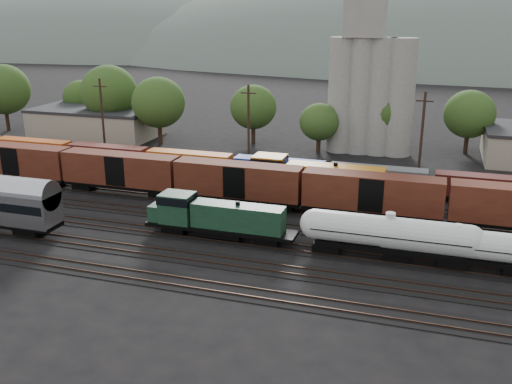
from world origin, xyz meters
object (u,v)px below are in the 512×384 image
(orange_locomotive, at_px, (308,178))
(tank_car_a, at_px, (389,234))
(green_locomotive, at_px, (212,216))
(grain_silo, at_px, (370,82))

(orange_locomotive, bearing_deg, tank_car_a, -53.86)
(green_locomotive, distance_m, tank_car_a, 17.35)
(green_locomotive, height_order, grain_silo, grain_silo)
(tank_car_a, distance_m, orange_locomotive, 18.58)
(green_locomotive, bearing_deg, grain_silo, 76.09)
(orange_locomotive, bearing_deg, grain_silo, 81.76)
(tank_car_a, relative_size, orange_locomotive, 0.86)
(grain_silo, bearing_deg, green_locomotive, -103.91)
(green_locomotive, xyz_separation_m, grain_silo, (10.15, 41.00, 8.89))
(grain_silo, bearing_deg, tank_car_a, -80.06)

